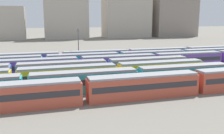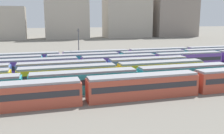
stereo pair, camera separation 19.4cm
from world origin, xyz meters
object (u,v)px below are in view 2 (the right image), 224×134
train_track_0 (196,82)px  catenary_pole_1 (79,44)px  train_track_2 (68,76)px  train_track_5 (153,58)px  train_track_4 (189,59)px  train_track_3 (63,70)px  train_track_6 (129,56)px

train_track_0 → catenary_pole_1: bearing=113.1°
train_track_2 → catenary_pole_1: 24.65m
train_track_5 → catenary_pole_1: size_ratio=9.75×
train_track_5 → train_track_4: bearing=-34.1°
train_track_3 → train_track_0: bearing=-37.1°
train_track_0 → train_track_2: (-20.07, 10.40, -0.00)m
train_track_3 → train_track_6: bearing=38.2°
train_track_0 → train_track_6: bearing=91.5°
train_track_2 → train_track_3: (-0.54, 5.20, 0.00)m
train_track_0 → train_track_4: bearing=60.1°
train_track_3 → train_track_4: (32.58, 5.20, 0.00)m
train_track_2 → train_track_5: bearing=32.6°
train_track_0 → train_track_6: (-0.80, 31.20, 0.00)m
train_track_2 → catenary_pole_1: size_ratio=5.81×
train_track_2 → train_track_6: (19.27, 20.80, 0.00)m
train_track_0 → train_track_5: size_ratio=0.80×
train_track_3 → train_track_4: bearing=9.1°
train_track_3 → catenary_pole_1: bearing=72.0°
train_track_2 → catenary_pole_1: bearing=77.0°
train_track_2 → train_track_6: same height
train_track_0 → catenary_pole_1: 37.31m
train_track_3 → train_track_5: size_ratio=0.60×
train_track_2 → catenary_pole_1: catenary_pole_1 is taller
train_track_5 → train_track_3: bearing=-157.3°
train_track_6 → train_track_2: bearing=-132.8°
train_track_4 → train_track_0: bearing=-119.9°
train_track_3 → train_track_5: 26.99m
train_track_6 → catenary_pole_1: size_ratio=7.78×
train_track_3 → train_track_4: size_ratio=0.60×
train_track_0 → train_track_4: size_ratio=0.80×
train_track_2 → train_track_4: size_ratio=0.60×
train_track_0 → catenary_pole_1: size_ratio=7.78×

